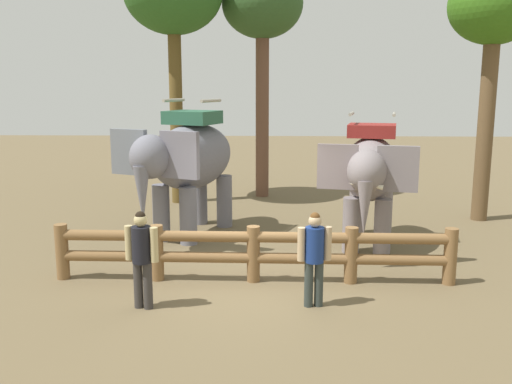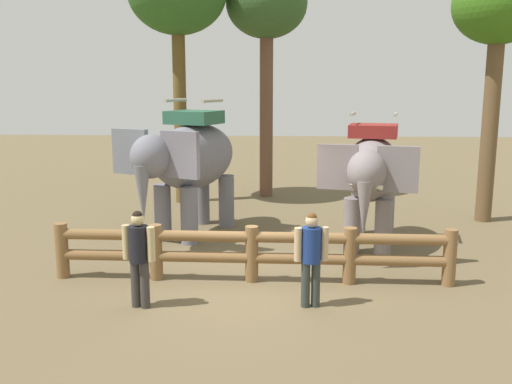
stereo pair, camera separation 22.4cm
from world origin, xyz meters
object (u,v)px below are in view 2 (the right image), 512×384
(tourist_man_in_blue, at_px, (311,253))
(tree_back_center, at_px, (267,11))
(tourist_woman_in_black, at_px, (139,252))
(elephant_center, at_px, (371,173))
(tree_far_left, at_px, (499,14))
(log_fence, at_px, (252,250))
(elephant_near_left, at_px, (190,160))

(tourist_man_in_blue, relative_size, tree_back_center, 0.22)
(tourist_woman_in_black, distance_m, tourist_man_in_blue, 2.79)
(elephant_center, height_order, tree_back_center, tree_back_center)
(tree_back_center, bearing_deg, tree_far_left, -27.52)
(elephant_center, xyz_separation_m, tourist_woman_in_black, (-4.24, -3.74, -0.74))
(tourist_man_in_blue, bearing_deg, tree_far_left, 51.80)
(tourist_man_in_blue, height_order, tree_far_left, tree_far_left)
(tree_back_center, bearing_deg, elephant_center, -66.32)
(tourist_woman_in_black, xyz_separation_m, tree_far_left, (7.67, 6.38, 4.39))
(log_fence, relative_size, tourist_man_in_blue, 4.67)
(tourist_woman_in_black, bearing_deg, tree_back_center, 79.63)
(tourist_man_in_blue, bearing_deg, elephant_near_left, 121.90)
(tourist_woman_in_black, distance_m, tree_back_center, 10.80)
(elephant_center, relative_size, tourist_man_in_blue, 2.25)
(elephant_center, bearing_deg, tree_back_center, 113.68)
(elephant_near_left, height_order, tourist_man_in_blue, elephant_near_left)
(elephant_near_left, xyz_separation_m, tourist_woman_in_black, (-0.08, -4.51, -0.90))
(log_fence, relative_size, tree_far_left, 1.13)
(tourist_man_in_blue, bearing_deg, tourist_woman_in_black, -176.56)
(tourist_man_in_blue, distance_m, tree_back_center, 10.58)
(log_fence, height_order, tourist_man_in_blue, tourist_man_in_blue)
(tree_far_left, bearing_deg, elephant_near_left, -166.14)
(elephant_center, distance_m, tree_back_center, 7.51)
(elephant_near_left, height_order, tourist_woman_in_black, elephant_near_left)
(tree_far_left, relative_size, tree_back_center, 0.92)
(tourist_man_in_blue, xyz_separation_m, tree_far_left, (4.89, 6.21, 4.41))
(tourist_man_in_blue, relative_size, tree_far_left, 0.24)
(elephant_center, relative_size, tree_far_left, 0.54)
(tourist_woman_in_black, height_order, tree_back_center, tree_back_center)
(tree_far_left, bearing_deg, elephant_center, -142.45)
(log_fence, height_order, tourist_woman_in_black, tourist_woman_in_black)
(log_fence, bearing_deg, elephant_near_left, 117.67)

